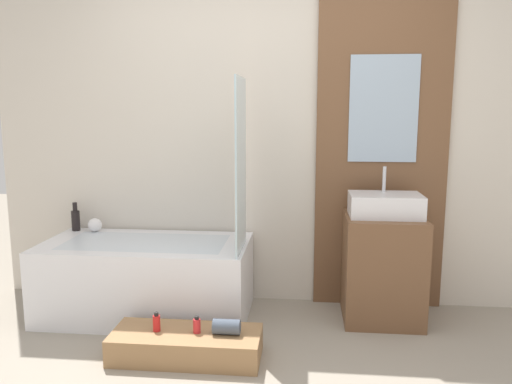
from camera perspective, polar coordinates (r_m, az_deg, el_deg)
wall_tiled_back at (r=3.76m, az=1.44°, el=6.89°), size 4.20×0.06×2.60m
wall_wood_accent at (r=3.74m, az=14.23°, el=6.74°), size 0.94×0.04×2.60m
bathtub at (r=3.71m, az=-12.36°, el=-9.59°), size 1.46×0.73×0.54m
glass_shower_screen at (r=3.27m, az=-1.75°, el=3.08°), size 0.01×0.47×1.13m
wooden_step_bench at (r=3.13m, az=-7.97°, el=-16.92°), size 0.89×0.35×0.16m
vanity_cabinet at (r=3.63m, az=14.25°, el=-8.42°), size 0.53×0.50×0.74m
sink at (r=3.53m, az=14.55°, el=-1.45°), size 0.49×0.32×0.33m
vase_tall_dark at (r=4.11m, az=-19.92°, el=-2.93°), size 0.06×0.06×0.22m
vase_round_light at (r=4.03m, az=-17.93°, el=-3.60°), size 0.10×0.10×0.10m
bottle_soap_primary at (r=3.12m, az=-11.30°, el=-14.43°), size 0.04×0.04×0.12m
bottle_soap_secondary at (r=3.06m, az=-6.78°, el=-14.89°), size 0.04×0.04×0.10m
towel_roll at (r=3.03m, az=-3.39°, el=-15.12°), size 0.16×0.09×0.09m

